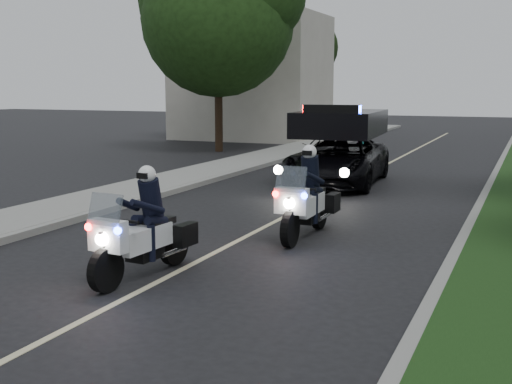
# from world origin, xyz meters

# --- Properties ---
(ground) EXTENTS (120.00, 120.00, 0.00)m
(ground) POSITION_xyz_m (0.00, 0.00, 0.00)
(ground) COLOR black
(ground) RESTS_ON ground
(curb_right) EXTENTS (0.20, 60.00, 0.15)m
(curb_right) POSITION_xyz_m (4.10, 10.00, 0.07)
(curb_right) COLOR gray
(curb_right) RESTS_ON ground
(curb_left) EXTENTS (0.20, 60.00, 0.15)m
(curb_left) POSITION_xyz_m (-4.10, 10.00, 0.07)
(curb_left) COLOR gray
(curb_left) RESTS_ON ground
(sidewalk_left) EXTENTS (2.00, 60.00, 0.16)m
(sidewalk_left) POSITION_xyz_m (-5.20, 10.00, 0.08)
(sidewalk_left) COLOR gray
(sidewalk_left) RESTS_ON ground
(building_far) EXTENTS (8.00, 6.00, 7.00)m
(building_far) POSITION_xyz_m (-10.00, 26.00, 3.50)
(building_far) COLOR #A8A396
(building_far) RESTS_ON ground
(lane_marking) EXTENTS (0.12, 50.00, 0.01)m
(lane_marking) POSITION_xyz_m (0.00, 10.00, 0.00)
(lane_marking) COLOR #BFB78C
(lane_marking) RESTS_ON ground
(police_moto_left) EXTENTS (0.91, 2.16, 1.79)m
(police_moto_left) POSITION_xyz_m (-0.35, -0.64, 0.00)
(police_moto_left) COLOR silver
(police_moto_left) RESTS_ON ground
(police_moto_right) EXTENTS (0.77, 2.20, 1.87)m
(police_moto_right) POSITION_xyz_m (1.12, 3.05, 0.00)
(police_moto_right) COLOR silver
(police_moto_right) RESTS_ON ground
(police_suv) EXTENTS (2.92, 5.63, 2.66)m
(police_suv) POSITION_xyz_m (-0.31, 10.31, 0.00)
(police_suv) COLOR black
(police_suv) RESTS_ON ground
(bicycle) EXTENTS (0.89, 1.98, 1.00)m
(bicycle) POSITION_xyz_m (-2.48, 22.00, 0.00)
(bicycle) COLOR black
(bicycle) RESTS_ON ground
(cyclist) EXTENTS (0.61, 0.42, 1.64)m
(cyclist) POSITION_xyz_m (-2.48, 22.00, 0.00)
(cyclist) COLOR black
(cyclist) RESTS_ON ground
(tree_left_near) EXTENTS (7.53, 7.53, 11.60)m
(tree_left_near) POSITION_xyz_m (-8.31, 18.22, 0.00)
(tree_left_near) COLOR #214416
(tree_left_near) RESTS_ON ground
(tree_left_far) EXTENTS (5.29, 5.29, 8.72)m
(tree_left_far) POSITION_xyz_m (-9.37, 30.55, 0.00)
(tree_left_far) COLOR black
(tree_left_far) RESTS_ON ground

